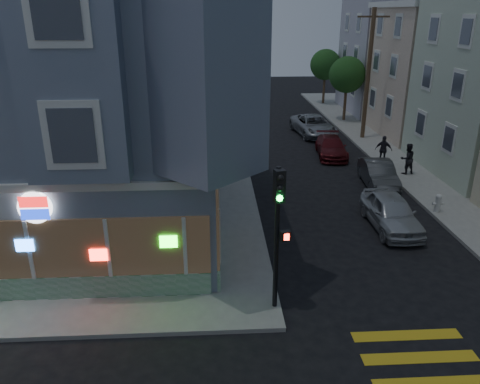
{
  "coord_description": "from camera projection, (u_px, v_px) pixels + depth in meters",
  "views": [
    {
      "loc": [
        0.99,
        -9.31,
        8.86
      ],
      "look_at": [
        1.94,
        7.26,
        2.45
      ],
      "focal_mm": 35.0,
      "sensor_mm": 36.0,
      "label": 1
    }
  ],
  "objects": [
    {
      "name": "row_house_c",
      "position": [
        464.0,
        73.0,
        34.45
      ],
      "size": [
        12.0,
        8.6,
        9.0
      ],
      "primitive_type": "cube",
      "color": "#BCA291",
      "rests_on": "sidewalk_ne"
    },
    {
      "name": "parked_car_c",
      "position": [
        331.0,
        147.0,
        30.42
      ],
      "size": [
        2.2,
        4.52,
        1.27
      ],
      "primitive_type": "imported",
      "rotation": [
        0.0,
        0.0,
        -0.1
      ],
      "color": "#591418",
      "rests_on": "ground"
    },
    {
      "name": "corner_building",
      "position": [
        47.0,
        89.0,
        19.62
      ],
      "size": [
        14.6,
        14.6,
        11.4
      ],
      "color": "slate",
      "rests_on": "sidewalk_nw"
    },
    {
      "name": "fire_hydrant",
      "position": [
        438.0,
        202.0,
        21.64
      ],
      "size": [
        0.5,
        0.29,
        0.87
      ],
      "color": "silver",
      "rests_on": "sidewalk_ne"
    },
    {
      "name": "parked_car_d",
      "position": [
        314.0,
        125.0,
        35.67
      ],
      "size": [
        3.14,
        5.63,
        1.49
      ],
      "primitive_type": "imported",
      "rotation": [
        0.0,
        0.0,
        0.13
      ],
      "color": "#94979D",
      "rests_on": "ground"
    },
    {
      "name": "pedestrian_a",
      "position": [
        407.0,
        159.0,
        26.62
      ],
      "size": [
        0.97,
        0.82,
        1.77
      ],
      "primitive_type": "imported",
      "rotation": [
        0.0,
        0.0,
        3.33
      ],
      "color": "black",
      "rests_on": "sidewalk_ne"
    },
    {
      "name": "row_house_d",
      "position": [
        416.0,
        52.0,
        42.56
      ],
      "size": [
        12.0,
        8.6,
        10.5
      ],
      "primitive_type": "cube",
      "color": "#A29FAF",
      "rests_on": "sidewalk_ne"
    },
    {
      "name": "pedestrian_b",
      "position": [
        384.0,
        150.0,
        28.48
      ],
      "size": [
        1.08,
        0.77,
        1.71
      ],
      "primitive_type": "imported",
      "rotation": [
        0.0,
        0.0,
        2.74
      ],
      "color": "#26242D",
      "rests_on": "sidewalk_ne"
    },
    {
      "name": "parked_car_a",
      "position": [
        391.0,
        212.0,
        20.27
      ],
      "size": [
        1.76,
        4.36,
        1.48
      ],
      "primitive_type": "imported",
      "rotation": [
        0.0,
        0.0,
        -0.0
      ],
      "color": "#B3B7BB",
      "rests_on": "ground"
    },
    {
      "name": "street_tree_near",
      "position": [
        347.0,
        75.0,
        38.98
      ],
      "size": [
        3.0,
        3.0,
        5.3
      ],
      "color": "#4C3826",
      "rests_on": "sidewalk_ne"
    },
    {
      "name": "sidewalk_nw",
      "position": [
        6.0,
        147.0,
        32.48
      ],
      "size": [
        33.0,
        42.0,
        0.15
      ],
      "primitive_type": "cube",
      "color": "gray",
      "rests_on": "ground"
    },
    {
      "name": "utility_pole",
      "position": [
        368.0,
        73.0,
        33.07
      ],
      "size": [
        2.2,
        0.3,
        9.0
      ],
      "color": "#4C3826",
      "rests_on": "sidewalk_ne"
    },
    {
      "name": "street_tree_far",
      "position": [
        325.0,
        65.0,
        46.43
      ],
      "size": [
        3.0,
        3.0,
        5.3
      ],
      "color": "#4C3826",
      "rests_on": "sidewalk_ne"
    },
    {
      "name": "traffic_signal",
      "position": [
        278.0,
        217.0,
        13.6
      ],
      "size": [
        0.58,
        0.52,
        4.63
      ],
      "rotation": [
        0.0,
        0.0,
        0.27
      ],
      "color": "black",
      "rests_on": "sidewalk_nw"
    },
    {
      "name": "parked_car_b",
      "position": [
        378.0,
        174.0,
        25.19
      ],
      "size": [
        1.8,
        4.26,
        1.37
      ],
      "primitive_type": "imported",
      "rotation": [
        0.0,
        0.0,
        -0.09
      ],
      "color": "#3D3F42",
      "rests_on": "ground"
    }
  ]
}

